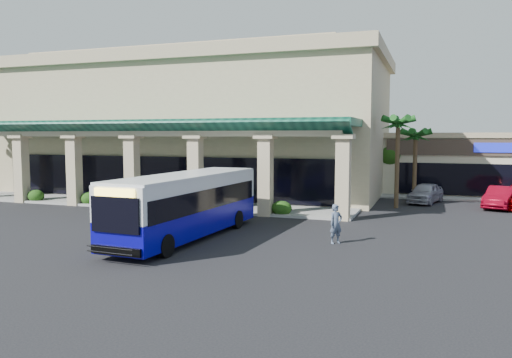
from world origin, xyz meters
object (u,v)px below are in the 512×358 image
at_px(car_white, 501,197).
at_px(pedestrian, 336,224).
at_px(transit_bus, 187,206).
at_px(car_silver, 425,193).

bearing_deg(car_white, pedestrian, -103.04).
relative_size(transit_bus, car_white, 2.45).
height_order(transit_bus, car_silver, transit_bus).
xyz_separation_m(car_silver, car_white, (4.62, -1.06, 0.00)).
bearing_deg(car_white, car_silver, -175.78).
bearing_deg(pedestrian, car_white, 13.77).
xyz_separation_m(transit_bus, car_white, (14.74, 15.11, -0.76)).
distance_m(pedestrian, car_white, 16.16).
relative_size(pedestrian, car_white, 0.40).
height_order(car_silver, car_white, same).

